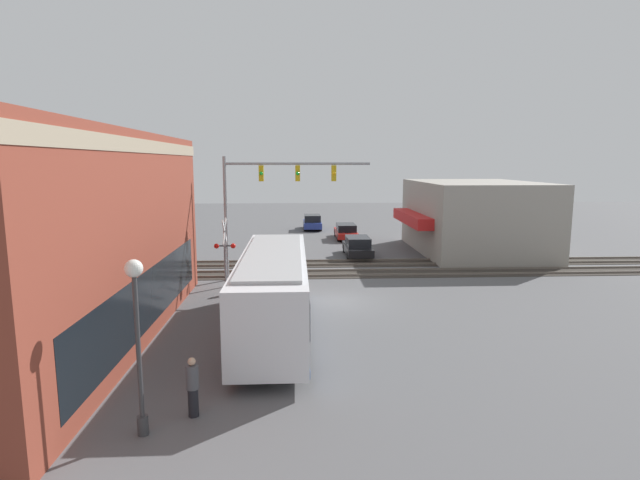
% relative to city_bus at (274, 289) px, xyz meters
% --- Properties ---
extents(ground_plane, '(120.00, 120.00, 0.00)m').
position_rel_city_bus_xyz_m(ground_plane, '(4.48, -2.80, -1.82)').
color(ground_plane, '#565659').
extents(brick_building, '(18.32, 9.11, 7.96)m').
position_rel_city_bus_xyz_m(brick_building, '(-0.61, 9.22, 2.16)').
color(brick_building, brown).
rests_on(brick_building, ground).
extents(shop_building, '(12.08, 9.66, 5.37)m').
position_rel_city_bus_xyz_m(shop_building, '(17.83, -14.49, 0.86)').
color(shop_building, gray).
rests_on(shop_building, ground).
extents(city_bus, '(11.44, 2.59, 3.29)m').
position_rel_city_bus_xyz_m(city_bus, '(0.00, 0.00, 0.00)').
color(city_bus, silver).
rests_on(city_bus, ground).
extents(traffic_signal_gantry, '(0.42, 8.36, 7.14)m').
position_rel_city_bus_xyz_m(traffic_signal_gantry, '(9.17, 0.56, 3.52)').
color(traffic_signal_gantry, gray).
rests_on(traffic_signal_gantry, ground).
extents(crossing_signal, '(1.41, 1.18, 3.81)m').
position_rel_city_bus_xyz_m(crossing_signal, '(7.59, 2.98, 0.48)').
color(crossing_signal, gray).
rests_on(crossing_signal, ground).
extents(streetlamp, '(0.44, 0.44, 4.52)m').
position_rel_city_bus_xyz_m(streetlamp, '(-7.56, 3.00, 0.89)').
color(streetlamp, '#38383A').
rests_on(streetlamp, ground).
extents(rail_track_near, '(2.60, 60.00, 0.15)m').
position_rel_city_bus_xyz_m(rail_track_near, '(10.48, -2.80, -1.79)').
color(rail_track_near, '#332D28').
rests_on(rail_track_near, ground).
extents(rail_track_far, '(2.60, 60.00, 0.15)m').
position_rel_city_bus_xyz_m(rail_track_far, '(13.68, -2.80, -1.79)').
color(rail_track_far, '#332D28').
rests_on(rail_track_far, ground).
extents(parked_car_black, '(4.67, 1.82, 1.47)m').
position_rel_city_bus_xyz_m(parked_car_black, '(16.23, -5.40, -1.14)').
color(parked_car_black, black).
rests_on(parked_car_black, ground).
extents(parked_car_red, '(4.81, 1.82, 1.37)m').
position_rel_city_bus_xyz_m(parked_car_red, '(24.69, -5.40, -1.17)').
color(parked_car_red, '#B21E19').
rests_on(parked_car_red, ground).
extents(parked_car_blue, '(4.28, 1.82, 1.53)m').
position_rel_city_bus_xyz_m(parked_car_blue, '(31.12, -2.60, -1.12)').
color(parked_car_blue, navy).
rests_on(parked_car_blue, ground).
extents(pedestrian_by_lamp, '(0.34, 0.34, 1.66)m').
position_rel_city_bus_xyz_m(pedestrian_by_lamp, '(-6.68, 1.91, -0.97)').
color(pedestrian_by_lamp, black).
rests_on(pedestrian_by_lamp, ground).
extents(pedestrian_at_crossing, '(0.34, 0.34, 1.82)m').
position_rel_city_bus_xyz_m(pedestrian_at_crossing, '(6.73, 1.64, -0.88)').
color(pedestrian_at_crossing, '#473828').
rests_on(pedestrian_at_crossing, ground).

